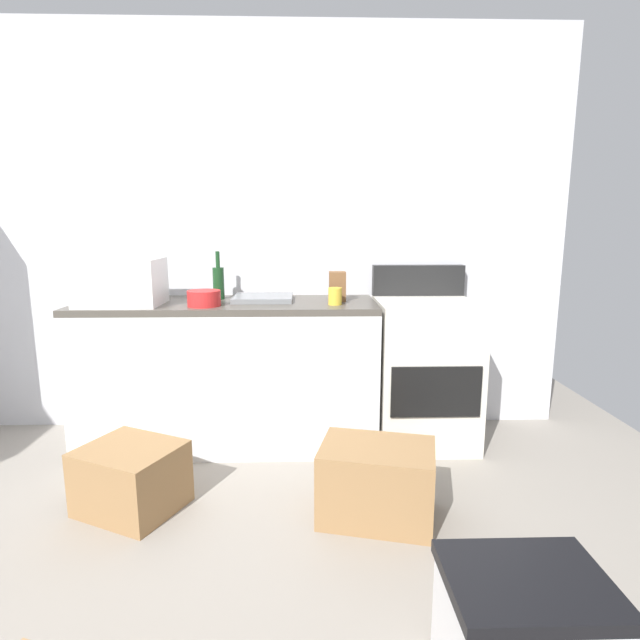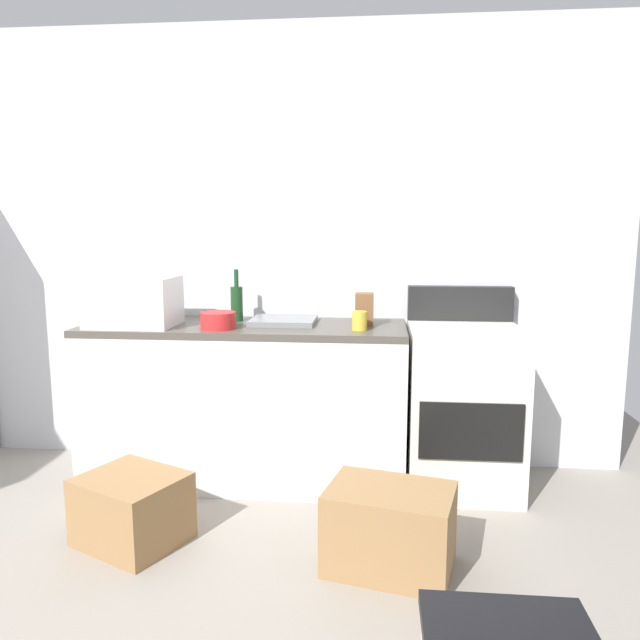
{
  "view_description": "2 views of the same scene",
  "coord_description": "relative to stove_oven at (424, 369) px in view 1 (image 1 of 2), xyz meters",
  "views": [
    {
      "loc": [
        0.78,
        -1.83,
        1.36
      ],
      "look_at": [
        0.85,
        0.8,
        0.86
      ],
      "focal_mm": 28.21,
      "sensor_mm": 36.0,
      "label": 1
    },
    {
      "loc": [
        1.03,
        -2.06,
        1.45
      ],
      "look_at": [
        0.76,
        0.85,
        0.99
      ],
      "focal_mm": 33.68,
      "sensor_mm": 36.0,
      "label": 2
    }
  ],
  "objects": [
    {
      "name": "mixing_bowl",
      "position": [
        -1.33,
        -0.16,
        0.48
      ],
      "size": [
        0.19,
        0.19,
        0.09
      ],
      "primitive_type": "cylinder",
      "color": "red",
      "rests_on": "kitchen_counter"
    },
    {
      "name": "sink_basin",
      "position": [
        -1.01,
        0.05,
        0.45
      ],
      "size": [
        0.36,
        0.32,
        0.03
      ],
      "primitive_type": "cube",
      "color": "slate",
      "rests_on": "kitchen_counter"
    },
    {
      "name": "cardboard_box_small",
      "position": [
        -1.59,
        -0.77,
        -0.31
      ],
      "size": [
        0.56,
        0.53,
        0.32
      ],
      "primitive_type": "cube",
      "rotation": [
        0.0,
        0.0,
        -0.45
      ],
      "color": "olive",
      "rests_on": "ground_plane"
    },
    {
      "name": "wine_bottle",
      "position": [
        -1.29,
        0.11,
        0.54
      ],
      "size": [
        0.07,
        0.07,
        0.3
      ],
      "color": "#193F1E",
      "rests_on": "kitchen_counter"
    },
    {
      "name": "cardboard_box_large",
      "position": [
        -0.41,
        -0.88,
        -0.29
      ],
      "size": [
        0.59,
        0.47,
        0.35
      ],
      "primitive_type": "cube",
      "rotation": [
        0.0,
        0.0,
        -0.24
      ],
      "color": "olive",
      "rests_on": "ground_plane"
    },
    {
      "name": "ground_plane",
      "position": [
        -1.52,
        -1.21,
        -0.47
      ],
      "size": [
        6.0,
        6.0,
        0.0
      ],
      "primitive_type": "plane",
      "color": "gray"
    },
    {
      "name": "coffee_mug",
      "position": [
        -0.57,
        -0.13,
        0.48
      ],
      "size": [
        0.08,
        0.08,
        0.1
      ],
      "primitive_type": "cylinder",
      "color": "gold",
      "rests_on": "kitchen_counter"
    },
    {
      "name": "stove_oven",
      "position": [
        0.0,
        0.0,
        0.0
      ],
      "size": [
        0.6,
        0.61,
        1.1
      ],
      "color": "silver",
      "rests_on": "ground_plane"
    },
    {
      "name": "kitchen_counter",
      "position": [
        -1.22,
        -0.01,
        -0.02
      ],
      "size": [
        1.8,
        0.6,
        0.9
      ],
      "color": "silver",
      "rests_on": "ground_plane"
    },
    {
      "name": "microwave",
      "position": [
        -1.82,
        -0.1,
        0.57
      ],
      "size": [
        0.46,
        0.34,
        0.27
      ],
      "primitive_type": "cube",
      "color": "white",
      "rests_on": "kitchen_counter"
    },
    {
      "name": "knife_block",
      "position": [
        -0.55,
        0.02,
        0.52
      ],
      "size": [
        0.1,
        0.1,
        0.18
      ],
      "primitive_type": "cube",
      "color": "brown",
      "rests_on": "kitchen_counter"
    },
    {
      "name": "wall_back",
      "position": [
        -1.52,
        0.34,
        0.83
      ],
      "size": [
        5.0,
        0.1,
        2.6
      ],
      "primitive_type": "cube",
      "color": "silver",
      "rests_on": "ground_plane"
    },
    {
      "name": "storage_bin",
      "position": [
        -0.12,
        -1.79,
        -0.27
      ],
      "size": [
        0.46,
        0.36,
        0.38
      ],
      "color": "silver",
      "rests_on": "ground_plane"
    }
  ]
}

